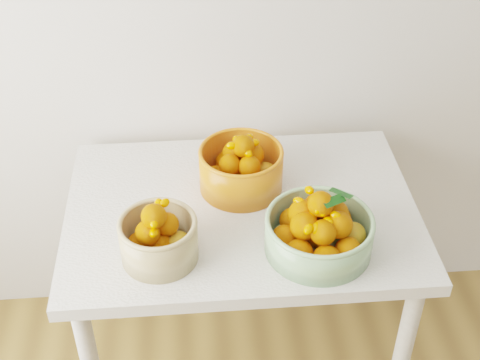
# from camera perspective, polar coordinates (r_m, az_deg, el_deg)

# --- Properties ---
(table) EXTENTS (1.00, 0.70, 0.75)m
(table) POSITION_cam_1_polar(r_m,az_deg,el_deg) (1.97, 0.12, -4.42)
(table) COLOR silver
(table) RESTS_ON ground
(bowl_cream) EXTENTS (0.21, 0.21, 0.17)m
(bowl_cream) POSITION_cam_1_polar(r_m,az_deg,el_deg) (1.73, -6.98, -4.91)
(bowl_cream) COLOR tan
(bowl_cream) RESTS_ON table
(bowl_green) EXTENTS (0.35, 0.35, 0.18)m
(bowl_green) POSITION_cam_1_polar(r_m,az_deg,el_deg) (1.75, 6.75, -4.34)
(bowl_green) COLOR #89B380
(bowl_green) RESTS_ON table
(bowl_orange) EXTENTS (0.32, 0.32, 0.18)m
(bowl_orange) POSITION_cam_1_polar(r_m,az_deg,el_deg) (1.94, 0.11, 1.06)
(bowl_orange) COLOR orange
(bowl_orange) RESTS_ON table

